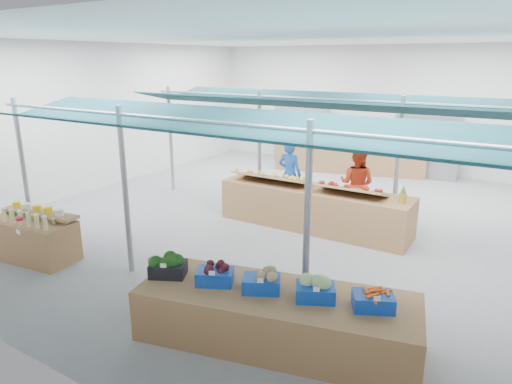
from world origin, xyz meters
TOP-DOWN VIEW (x-y plane):
  - floor at (0.00, 0.00)m, footprint 13.00×13.00m
  - hall at (0.00, 1.44)m, footprint 13.00×13.00m
  - pole_grid at (0.75, -1.75)m, footprint 10.00×4.60m
  - awnings at (0.75, -1.75)m, footprint 9.50×7.08m
  - back_shelving_left at (-2.50, 6.00)m, footprint 2.00×0.50m
  - back_shelving_right at (2.00, 6.00)m, footprint 2.00×0.50m
  - bottle_shelf at (-3.01, -4.58)m, footprint 1.84×1.26m
  - veg_counter at (2.32, -4.50)m, footprint 3.95×2.09m
  - fruit_counter at (0.89, -0.22)m, footprint 4.38×1.05m
  - far_counter at (-0.39, 5.41)m, footprint 5.06×2.19m
  - crate_stack at (3.11, -3.69)m, footprint 0.61×0.53m
  - vendor_left at (-0.31, 0.88)m, footprint 0.64×0.42m
  - vendor_right at (1.49, 0.88)m, footprint 0.85×0.67m
  - crate_broccoli at (0.74, -4.88)m, footprint 0.60×0.54m
  - crate_beets at (1.45, -4.71)m, footprint 0.60×0.54m
  - crate_celeriac at (2.11, -4.55)m, footprint 0.60×0.54m
  - crate_cabbage at (2.82, -4.38)m, footprint 0.60×0.54m
  - crate_carrots at (3.53, -4.21)m, footprint 0.60×0.54m
  - sparrow at (0.61, -5.04)m, footprint 0.12×0.09m
  - pole_ribbon at (-2.36, -5.17)m, footprint 0.12×0.12m
  - apple_heap_yellow at (-0.15, -0.33)m, footprint 1.90×0.71m
  - apple_heap_red at (1.77, -0.33)m, footprint 1.50×0.71m
  - pineapple at (2.87, -0.32)m, footprint 0.14×0.14m

SIDE VIEW (x-z plane):
  - floor at x=0.00m, z-range 0.00..0.00m
  - crate_stack at x=3.11m, z-range 0.00..0.61m
  - veg_counter at x=2.32m, z-range 0.00..0.73m
  - bottle_shelf at x=-3.01m, z-range -0.10..0.96m
  - far_counter at x=-0.39m, z-range 0.00..0.89m
  - fruit_counter at x=0.89m, z-range 0.00..0.94m
  - crate_carrots at x=3.53m, z-range 0.70..0.99m
  - crate_beets at x=1.45m, z-range 0.72..1.01m
  - vendor_left at x=-0.31m, z-range 0.00..1.75m
  - vendor_right at x=1.49m, z-range 0.00..1.75m
  - crate_celeriac at x=2.11m, z-range 0.72..1.03m
  - crate_broccoli at x=0.74m, z-range 0.71..1.06m
  - crate_cabbage at x=2.82m, z-range 0.71..1.06m
  - sparrow at x=0.61m, z-range 0.92..1.04m
  - back_shelving_left at x=-2.50m, z-range 0.00..2.00m
  - back_shelving_right at x=2.00m, z-range 0.00..2.00m
  - pole_ribbon at x=-2.36m, z-range 0.94..1.22m
  - apple_heap_yellow at x=-0.15m, z-range 0.97..1.24m
  - apple_heap_red at x=1.77m, z-range 0.97..1.24m
  - pineapple at x=2.87m, z-range 0.92..1.31m
  - pole_grid at x=0.75m, z-range 0.31..3.31m
  - hall at x=0.00m, z-range -3.85..9.15m
  - awnings at x=0.75m, z-range 2.63..2.93m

